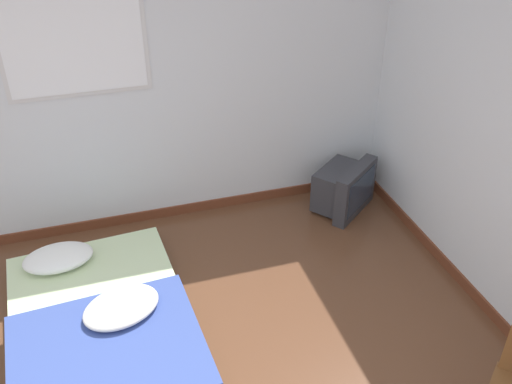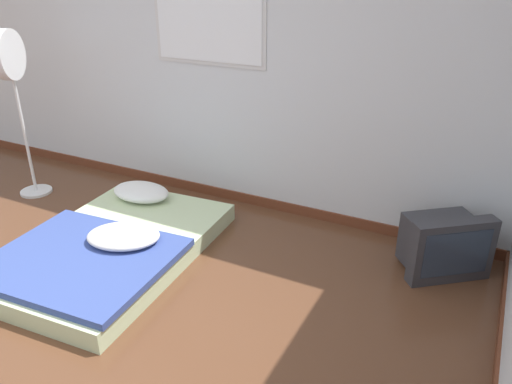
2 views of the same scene
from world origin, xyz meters
The scene contains 5 objects.
ground_plane centered at (0.00, 0.00, 0.00)m, with size 20.00×20.00×0.00m, color brown.
wall_back centered at (0.00, 2.46, 1.29)m, with size 7.28×0.08×2.60m.
mattress_bed centered at (-0.24, 1.14, 0.10)m, with size 1.31×1.87×0.29m.
crt_tv centered at (1.99, 2.07, 0.22)m, with size 0.66×0.63×0.46m.
standing_fan centered at (-1.69, 1.70, 1.14)m, with size 0.29×0.43×1.52m.
Camera 2 is at (2.20, -1.24, 2.04)m, focal length 35.00 mm.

